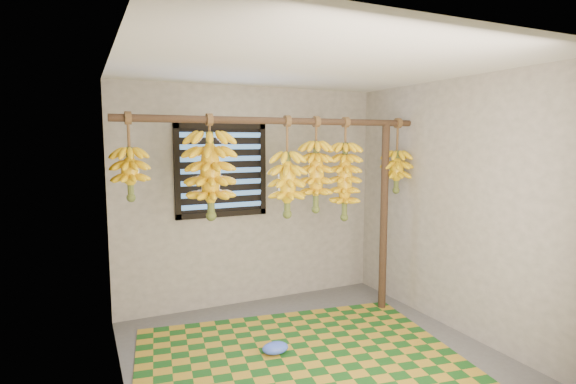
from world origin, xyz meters
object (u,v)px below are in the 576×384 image
support_post (384,218)px  banana_bunch_a (130,173)px  banana_bunch_e (345,181)px  plastic_bag (275,348)px  banana_bunch_c (287,184)px  banana_bunch_b (210,175)px  woven_mat (302,363)px  banana_bunch_f (396,171)px  banana_bunch_d (316,176)px

support_post → banana_bunch_a: banana_bunch_a is taller
banana_bunch_a → banana_bunch_e: bearing=-0.0°
plastic_bag → banana_bunch_a: banana_bunch_a is taller
banana_bunch_c → banana_bunch_b: bearing=180.0°
banana_bunch_a → banana_bunch_b: bearing=0.0°
woven_mat → banana_bunch_b: size_ratio=2.89×
support_post → woven_mat: size_ratio=0.76×
support_post → banana_bunch_f: bearing=0.0°
support_post → banana_bunch_d: size_ratio=2.16×
support_post → plastic_bag: bearing=-161.5°
plastic_bag → banana_bunch_b: size_ratio=0.26×
banana_bunch_d → banana_bunch_e: same height
banana_bunch_d → banana_bunch_f: size_ratio=1.18×
plastic_bag → banana_bunch_a: 1.90m
banana_bunch_f → support_post: bearing=180.0°
banana_bunch_e → banana_bunch_c: bearing=180.0°
woven_mat → banana_bunch_b: 1.76m
banana_bunch_a → banana_bunch_d: same height
banana_bunch_b → banana_bunch_c: 0.75m
banana_bunch_a → banana_bunch_f: 2.70m
woven_mat → banana_bunch_a: 2.10m
support_post → plastic_bag: 1.82m
banana_bunch_d → banana_bunch_e: 0.34m
plastic_bag → banana_bunch_d: 1.63m
support_post → banana_bunch_a: 2.61m
woven_mat → support_post: bearing=28.7°
banana_bunch_a → plastic_bag: bearing=-24.8°
banana_bunch_d → banana_bunch_e: (0.33, -0.00, -0.06)m
woven_mat → plastic_bag: bearing=120.3°
banana_bunch_a → banana_bunch_f: (2.70, 0.00, -0.06)m
woven_mat → banana_bunch_a: bearing=148.8°
plastic_bag → banana_bunch_a: bearing=155.2°
support_post → banana_bunch_a: bearing=180.0°
banana_bunch_c → banana_bunch_f: size_ratio=1.21×
woven_mat → banana_bunch_c: (0.20, 0.73, 1.40)m
woven_mat → banana_bunch_d: bearing=55.1°
banana_bunch_a → support_post: bearing=0.0°
plastic_bag → banana_bunch_f: size_ratio=0.30×
plastic_bag → banana_bunch_a: size_ratio=0.33×
woven_mat → banana_bunch_c: banana_bunch_c is taller
woven_mat → banana_bunch_c: bearing=74.6°
banana_bunch_a → banana_bunch_c: 1.42m
plastic_bag → banana_bunch_b: bearing=129.1°
banana_bunch_c → banana_bunch_e: 0.64m
woven_mat → banana_bunch_b: (-0.54, 0.73, 1.51)m
banana_bunch_d → banana_bunch_f: bearing=0.0°
banana_bunch_a → woven_mat: bearing=-31.2°
plastic_bag → banana_bunch_b: 1.59m
woven_mat → banana_bunch_a: (-1.21, 0.73, 1.55)m
banana_bunch_e → banana_bunch_d: bearing=180.0°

